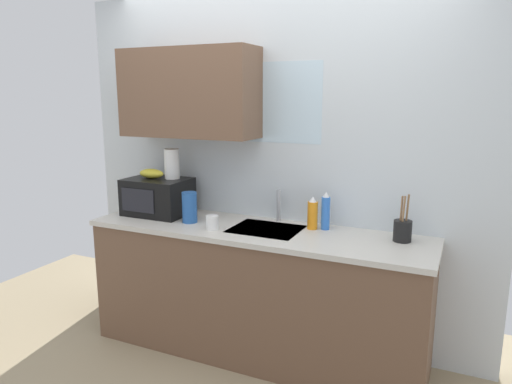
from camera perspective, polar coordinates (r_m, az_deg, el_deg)
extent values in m
cube|color=silver|center=(3.40, 2.47, 2.74)|extent=(3.10, 0.10, 2.50)
cube|color=brown|center=(3.44, -8.17, 11.77)|extent=(1.01, 0.32, 0.62)
cube|color=silver|center=(3.30, 3.34, 10.75)|extent=(0.56, 0.02, 0.55)
cube|color=brown|center=(3.32, 0.00, -12.21)|extent=(2.30, 0.60, 0.86)
cube|color=beige|center=(3.17, 0.00, -4.75)|extent=(2.33, 0.63, 0.03)
cube|color=#9EA0A5|center=(3.17, 1.22, -5.70)|extent=(0.46, 0.38, 0.14)
cylinder|color=#B2B5BA|center=(3.32, 2.75, -1.62)|extent=(0.03, 0.03, 0.23)
cube|color=black|center=(3.58, -11.79, -0.53)|extent=(0.46, 0.34, 0.27)
cube|color=black|center=(3.48, -14.14, -1.00)|extent=(0.28, 0.01, 0.17)
ellipsoid|color=gold|center=(3.58, -12.54, 2.20)|extent=(0.20, 0.11, 0.07)
cylinder|color=white|center=(3.52, -10.16, 3.38)|extent=(0.11, 0.11, 0.22)
cylinder|color=orange|center=(3.15, 6.86, -2.83)|extent=(0.07, 0.07, 0.19)
cone|color=white|center=(3.13, 6.91, -0.87)|extent=(0.05, 0.05, 0.04)
cylinder|color=blue|center=(3.15, 8.42, -2.57)|extent=(0.06, 0.06, 0.22)
cone|color=white|center=(3.12, 8.49, -0.30)|extent=(0.04, 0.04, 0.04)
cylinder|color=#2659A5|center=(3.32, -8.05, -1.85)|extent=(0.10, 0.10, 0.22)
cylinder|color=white|center=(3.14, -5.31, -3.70)|extent=(0.08, 0.08, 0.09)
cylinder|color=black|center=(3.01, 17.32, -4.53)|extent=(0.11, 0.11, 0.13)
cylinder|color=olive|center=(2.99, 17.15, -2.74)|extent=(0.02, 0.03, 0.24)
cylinder|color=olive|center=(2.99, 17.81, -2.65)|extent=(0.02, 0.02, 0.25)
cylinder|color=olive|center=(2.97, 17.39, -2.82)|extent=(0.02, 0.03, 0.25)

